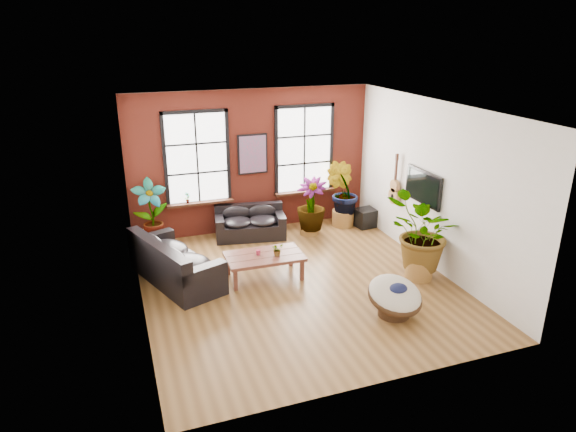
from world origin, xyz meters
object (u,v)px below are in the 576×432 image
(sofa_back, at_px, (250,223))
(coffee_table, at_px, (264,258))
(papasan_chair, at_px, (395,296))
(sofa_left, at_px, (173,263))

(sofa_back, xyz_separation_m, coffee_table, (-0.31, -2.22, 0.10))
(sofa_back, relative_size, coffee_table, 1.13)
(papasan_chair, bearing_deg, coffee_table, 119.07)
(sofa_left, relative_size, papasan_chair, 2.20)
(sofa_back, distance_m, coffee_table, 2.24)
(coffee_table, height_order, papasan_chair, papasan_chair)
(sofa_left, relative_size, coffee_table, 1.60)
(sofa_left, distance_m, coffee_table, 1.83)
(sofa_back, xyz_separation_m, sofa_left, (-2.08, -1.79, 0.07))
(sofa_left, distance_m, papasan_chair, 4.39)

